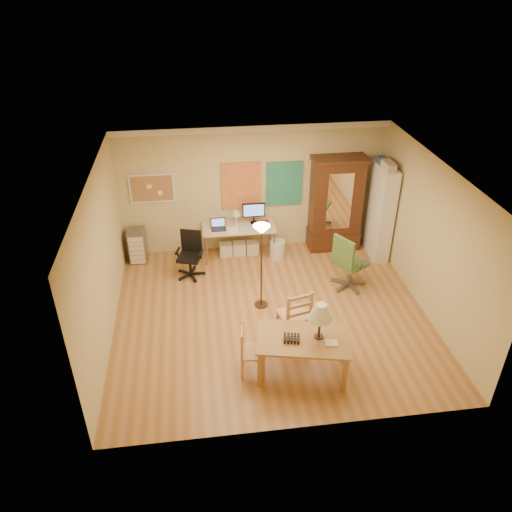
{
  "coord_description": "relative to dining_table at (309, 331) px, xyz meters",
  "views": [
    {
      "loc": [
        -1.2,
        -6.98,
        5.52
      ],
      "look_at": [
        -0.23,
        0.3,
        1.07
      ],
      "focal_mm": 35.0,
      "sensor_mm": 36.0,
      "label": 1
    }
  ],
  "objects": [
    {
      "name": "office_chair_black",
      "position": [
        -1.7,
        2.97,
        -0.56
      ],
      "size": [
        0.58,
        0.58,
        0.94
      ],
      "color": "black",
      "rests_on": "floor"
    },
    {
      "name": "armoire",
      "position": [
        1.4,
        3.71,
        0.09
      ],
      "size": [
        1.12,
        0.53,
        2.05
      ],
      "color": "#3C1A10",
      "rests_on": "floor"
    },
    {
      "name": "corkboard",
      "position": [
        -2.37,
        3.94,
        0.69
      ],
      "size": [
        0.9,
        0.04,
        0.62
      ],
      "primitive_type": "cube",
      "color": "tan",
      "rests_on": "floor"
    },
    {
      "name": "bookshelf",
      "position": [
        2.23,
        3.27,
        0.18
      ],
      "size": [
        0.3,
        0.79,
        1.99
      ],
      "color": "white",
      "rests_on": "floor"
    },
    {
      "name": "computer_desk",
      "position": [
        -0.64,
        3.63,
        -0.39
      ],
      "size": [
        1.51,
        0.66,
        1.14
      ],
      "color": "beige",
      "rests_on": "floor"
    },
    {
      "name": "art_panel_left",
      "position": [
        -0.57,
        3.94,
        0.64
      ],
      "size": [
        0.8,
        0.04,
        1.0
      ],
      "primitive_type": "cube",
      "color": "gold",
      "rests_on": "floor"
    },
    {
      "name": "office_chair_green",
      "position": [
        1.27,
        2.16,
        -0.5
      ],
      "size": [
        0.7,
        0.7,
        1.13
      ],
      "color": "slate",
      "rests_on": "floor"
    },
    {
      "name": "torchiere_lamp",
      "position": [
        -0.46,
        1.78,
        0.51
      ],
      "size": [
        0.3,
        0.3,
        1.65
      ],
      "color": "#442E1B",
      "rests_on": "floor"
    },
    {
      "name": "crown_molding",
      "position": [
        -0.32,
        3.93,
        1.83
      ],
      "size": [
        5.5,
        0.08,
        0.12
      ],
      "primitive_type": "cube",
      "color": "white",
      "rests_on": "floor"
    },
    {
      "name": "drawer_cart",
      "position": [
        -2.78,
        3.68,
        -0.46
      ],
      "size": [
        0.35,
        0.42,
        0.7
      ],
      "color": "slate",
      "rests_on": "floor"
    },
    {
      "name": "ladder_chair_back",
      "position": [
        -0.05,
        0.79,
        -0.34
      ],
      "size": [
        0.56,
        0.54,
        1.0
      ],
      "color": "#B07F50",
      "rests_on": "floor"
    },
    {
      "name": "floor",
      "position": [
        -0.32,
        1.47,
        -0.81
      ],
      "size": [
        5.5,
        5.5,
        0.0
      ],
      "primitive_type": "plane",
      "color": "olive",
      "rests_on": "ground"
    },
    {
      "name": "dining_table",
      "position": [
        0.0,
        0.0,
        0.0
      ],
      "size": [
        1.5,
        1.09,
        1.27
      ],
      "color": "olive",
      "rests_on": "floor"
    },
    {
      "name": "ladder_chair_left",
      "position": [
        -0.85,
        0.12,
        -0.41
      ],
      "size": [
        0.42,
        0.44,
        0.84
      ],
      "color": "#B07F50",
      "rests_on": "floor"
    },
    {
      "name": "art_panel_right",
      "position": [
        0.33,
        3.94,
        0.64
      ],
      "size": [
        0.75,
        0.04,
        0.95
      ],
      "primitive_type": "cube",
      "color": "teal",
      "rests_on": "floor"
    },
    {
      "name": "wastebin",
      "position": [
        0.12,
        3.39,
        -0.61
      ],
      "size": [
        0.32,
        0.32,
        0.4
      ],
      "primitive_type": "cylinder",
      "color": "silver",
      "rests_on": "floor"
    }
  ]
}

